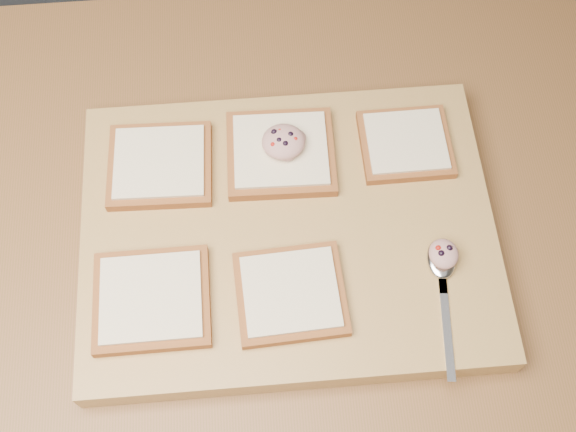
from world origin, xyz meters
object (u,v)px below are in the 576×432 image
bread_far_center (281,153)px  tuna_salad_dollop (283,142)px  cutting_board (288,233)px  spoon (442,269)px

bread_far_center → tuna_salad_dollop: tuna_salad_dollop is taller
cutting_board → tuna_salad_dollop: 0.11m
bread_far_center → tuna_salad_dollop: (0.00, 0.00, 0.02)m
cutting_board → bread_far_center: bread_far_center is taller
bread_far_center → tuna_salad_dollop: 0.02m
bread_far_center → cutting_board: bearing=-89.3°
cutting_board → bread_far_center: size_ratio=3.64×
cutting_board → bread_far_center: 0.10m
bread_far_center → spoon: 0.24m
cutting_board → spoon: (0.17, -0.07, 0.02)m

